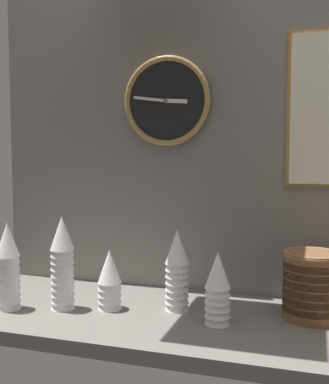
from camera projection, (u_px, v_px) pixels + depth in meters
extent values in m
cube|color=slate|center=(198.00, 322.00, 1.40)|extent=(1.60, 0.56, 0.04)
cube|color=slate|center=(218.00, 137.00, 1.61)|extent=(1.60, 0.03, 1.05)
cone|color=white|center=(110.00, 292.00, 1.46)|extent=(0.07, 0.07, 0.10)
cone|color=white|center=(110.00, 286.00, 1.46)|extent=(0.07, 0.07, 0.10)
cone|color=white|center=(110.00, 279.00, 1.46)|extent=(0.07, 0.07, 0.10)
cone|color=white|center=(110.00, 273.00, 1.45)|extent=(0.07, 0.07, 0.10)
cone|color=white|center=(109.00, 266.00, 1.45)|extent=(0.07, 0.07, 0.10)
cone|color=white|center=(9.00, 292.00, 1.46)|extent=(0.07, 0.07, 0.10)
cone|color=white|center=(9.00, 286.00, 1.46)|extent=(0.07, 0.07, 0.10)
cone|color=white|center=(8.00, 279.00, 1.46)|extent=(0.07, 0.07, 0.10)
cone|color=white|center=(8.00, 273.00, 1.46)|extent=(0.07, 0.07, 0.10)
cone|color=white|center=(8.00, 266.00, 1.45)|extent=(0.07, 0.07, 0.10)
cone|color=white|center=(8.00, 260.00, 1.45)|extent=(0.07, 0.07, 0.10)
cone|color=white|center=(8.00, 253.00, 1.45)|extent=(0.07, 0.07, 0.10)
cone|color=white|center=(8.00, 246.00, 1.45)|extent=(0.07, 0.07, 0.10)
cone|color=white|center=(7.00, 240.00, 1.45)|extent=(0.07, 0.07, 0.10)
cone|color=white|center=(217.00, 306.00, 1.33)|extent=(0.07, 0.07, 0.10)
cone|color=white|center=(217.00, 299.00, 1.33)|extent=(0.07, 0.07, 0.10)
cone|color=white|center=(218.00, 291.00, 1.33)|extent=(0.07, 0.07, 0.10)
cone|color=white|center=(218.00, 284.00, 1.33)|extent=(0.07, 0.07, 0.10)
cone|color=white|center=(218.00, 277.00, 1.32)|extent=(0.07, 0.07, 0.10)
cone|color=white|center=(218.00, 270.00, 1.32)|extent=(0.07, 0.07, 0.10)
cone|color=white|center=(177.00, 293.00, 1.45)|extent=(0.07, 0.07, 0.10)
cone|color=white|center=(177.00, 286.00, 1.45)|extent=(0.07, 0.07, 0.10)
cone|color=white|center=(177.00, 280.00, 1.45)|extent=(0.07, 0.07, 0.10)
cone|color=white|center=(177.00, 273.00, 1.45)|extent=(0.07, 0.07, 0.10)
cone|color=white|center=(177.00, 267.00, 1.45)|extent=(0.07, 0.07, 0.10)
cone|color=white|center=(177.00, 260.00, 1.44)|extent=(0.07, 0.07, 0.10)
cone|color=white|center=(177.00, 254.00, 1.44)|extent=(0.07, 0.07, 0.10)
cone|color=white|center=(177.00, 247.00, 1.44)|extent=(0.07, 0.07, 0.10)
cone|color=white|center=(63.00, 292.00, 1.46)|extent=(0.07, 0.07, 0.10)
cone|color=white|center=(63.00, 285.00, 1.46)|extent=(0.07, 0.07, 0.10)
cone|color=white|center=(63.00, 279.00, 1.46)|extent=(0.07, 0.07, 0.10)
cone|color=white|center=(63.00, 272.00, 1.46)|extent=(0.07, 0.07, 0.10)
cone|color=white|center=(62.00, 266.00, 1.46)|extent=(0.07, 0.07, 0.10)
cone|color=white|center=(62.00, 259.00, 1.45)|extent=(0.07, 0.07, 0.10)
cone|color=white|center=(62.00, 253.00, 1.45)|extent=(0.07, 0.07, 0.10)
cone|color=white|center=(62.00, 246.00, 1.45)|extent=(0.07, 0.07, 0.10)
cone|color=white|center=(62.00, 240.00, 1.45)|extent=(0.07, 0.07, 0.10)
cone|color=white|center=(62.00, 233.00, 1.45)|extent=(0.07, 0.07, 0.10)
cylinder|color=brown|center=(312.00, 311.00, 1.38)|extent=(0.17, 0.17, 0.05)
cylinder|color=brown|center=(312.00, 302.00, 1.38)|extent=(0.17, 0.17, 0.05)
cylinder|color=brown|center=(313.00, 294.00, 1.37)|extent=(0.17, 0.17, 0.05)
cylinder|color=brown|center=(313.00, 285.00, 1.37)|extent=(0.17, 0.17, 0.05)
cylinder|color=brown|center=(313.00, 277.00, 1.37)|extent=(0.17, 0.17, 0.05)
cylinder|color=brown|center=(313.00, 269.00, 1.37)|extent=(0.17, 0.17, 0.05)
cylinder|color=brown|center=(313.00, 260.00, 1.37)|extent=(0.17, 0.17, 0.05)
torus|color=#946542|center=(314.00, 255.00, 1.37)|extent=(0.17, 0.17, 0.02)
cylinder|color=black|center=(167.00, 101.00, 1.63)|extent=(0.30, 0.02, 0.30)
torus|color=#AD894C|center=(166.00, 101.00, 1.62)|extent=(0.30, 0.02, 0.30)
cube|color=white|center=(176.00, 101.00, 1.60)|extent=(0.07, 0.01, 0.02)
cube|color=white|center=(150.00, 99.00, 1.63)|extent=(0.12, 0.01, 0.02)
cylinder|color=white|center=(166.00, 101.00, 1.61)|extent=(0.01, 0.01, 0.01)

